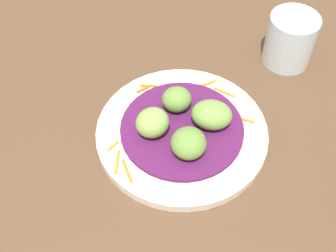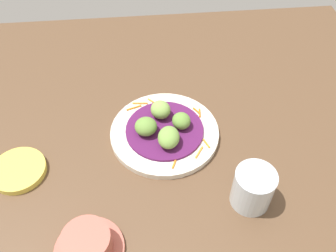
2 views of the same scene
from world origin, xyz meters
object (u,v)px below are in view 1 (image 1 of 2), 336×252
guac_scoop_left (212,115)px  water_glass (290,40)px  guac_scoop_back (189,143)px  guac_scoop_center (177,98)px  guac_scoop_right (152,123)px  main_plate (182,133)px

guac_scoop_left → water_glass: size_ratio=0.68×
guac_scoop_back → water_glass: (-17.51, -18.81, 0.32)cm
guac_scoop_left → guac_scoop_center: (4.55, -3.54, -0.16)cm
guac_scoop_left → guac_scoop_center: 5.77cm
guac_scoop_center → guac_scoop_right: guac_scoop_right is taller
water_glass → guac_scoop_back: bearing=47.1°
guac_scoop_right → guac_scoop_back: 5.77cm
main_plate → guac_scoop_center: size_ratio=5.69×
guac_scoop_left → main_plate: bearing=7.1°
main_plate → guac_scoop_right: bearing=7.1°
guac_scoop_left → guac_scoop_center: bearing=-37.9°
guac_scoop_right → guac_scoop_back: guac_scoop_right is taller
main_plate → guac_scoop_back: size_ratio=4.98×
water_glass → main_plate: bearing=39.3°
main_plate → guac_scoop_center: (0.50, -4.05, 2.98)cm
main_plate → water_glass: bearing=-140.7°
guac_scoop_left → guac_scoop_back: bearing=52.1°
main_plate → water_glass: 23.54cm
guac_scoop_right → guac_scoop_back: (-4.55, 3.54, -0.13)cm
guac_scoop_center → water_glass: size_ratio=0.51×
guac_scoop_right → main_plate: bearing=-172.9°
guac_scoop_right → water_glass: (-22.06, -15.27, 0.19)cm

